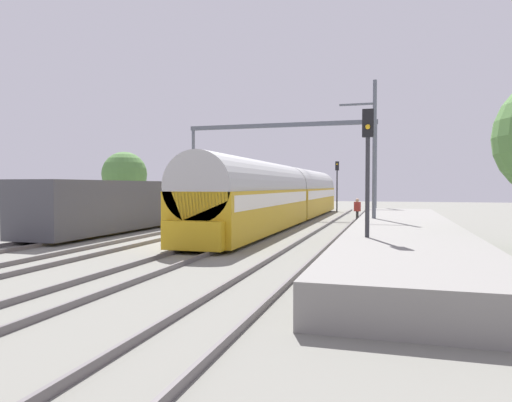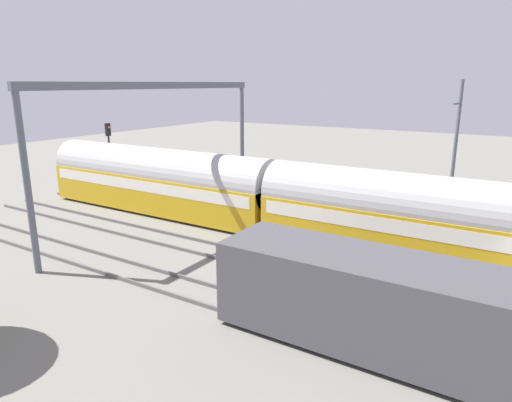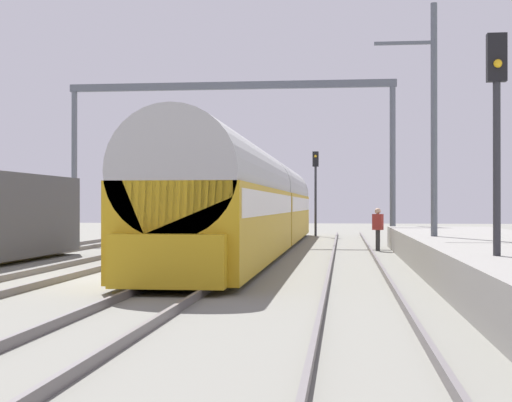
{
  "view_description": "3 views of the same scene",
  "coord_description": "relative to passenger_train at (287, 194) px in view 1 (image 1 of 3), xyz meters",
  "views": [
    {
      "loc": [
        9.09,
        -19.93,
        2.57
      ],
      "look_at": [
        1.95,
        4.65,
        1.75
      ],
      "focal_mm": 32.7,
      "sensor_mm": 36.0,
      "label": 1
    },
    {
      "loc": [
        -18.09,
        1.09,
        7.79
      ],
      "look_at": [
        -0.28,
        12.18,
        2.32
      ],
      "focal_mm": 31.73,
      "sensor_mm": 36.0,
      "label": 2
    },
    {
      "loc": [
        5.5,
        -19.4,
        1.85
      ],
      "look_at": [
        0.97,
        21.16,
        2.06
      ],
      "focal_mm": 54.98,
      "sensor_mm": 36.0,
      "label": 3
    }
  ],
  "objects": [
    {
      "name": "track_west",
      "position": [
        -3.89,
        -12.52,
        -1.89
      ],
      "size": [
        1.52,
        60.0,
        0.16
      ],
      "color": "#5F5A5A",
      "rests_on": "ground"
    },
    {
      "name": "track_east",
      "position": [
        0.0,
        -12.52,
        -1.89
      ],
      "size": [
        1.52,
        60.0,
        0.16
      ],
      "color": "#5F5A5A",
      "rests_on": "ground"
    },
    {
      "name": "passenger_train",
      "position": [
        0.0,
        0.0,
        0.0
      ],
      "size": [
        2.93,
        32.85,
        3.82
      ],
      "color": "gold",
      "rests_on": "ground"
    },
    {
      "name": "person_crossing",
      "position": [
        4.93,
        -0.08,
        -0.94
      ],
      "size": [
        0.46,
        0.38,
        1.73
      ],
      "rotation": [
        0.0,
        0.0,
        2.72
      ],
      "color": "#2F2F2F",
      "rests_on": "ground"
    },
    {
      "name": "freight_car",
      "position": [
        -7.79,
        -9.66,
        -0.5
      ],
      "size": [
        2.8,
        13.0,
        2.7
      ],
      "color": "#47474C",
      "rests_on": "ground"
    },
    {
      "name": "track_far_east",
      "position": [
        3.89,
        -12.52,
        -1.89
      ],
      "size": [
        1.52,
        60.0,
        0.16
      ],
      "color": "#5F5A5A",
      "rests_on": "ground"
    },
    {
      "name": "railway_signal_near",
      "position": [
        6.4,
        -16.91,
        1.26
      ],
      "size": [
        0.36,
        0.3,
        5.05
      ],
      "color": "#2D2D33",
      "rests_on": "ground"
    },
    {
      "name": "tree_west_background",
      "position": [
        -15.66,
        4.1,
        1.65
      ],
      "size": [
        3.95,
        3.95,
        5.61
      ],
      "color": "#4C3826",
      "rests_on": "ground"
    },
    {
      "name": "ground",
      "position": [
        -1.95,
        -12.52,
        -1.97
      ],
      "size": [
        120.0,
        120.0,
        0.0
      ],
      "primitive_type": "plane",
      "color": "slate"
    },
    {
      "name": "railway_signal_far",
      "position": [
        1.92,
        14.71,
        1.26
      ],
      "size": [
        0.36,
        0.3,
        5.04
      ],
      "color": "#2D2D33",
      "rests_on": "ground"
    },
    {
      "name": "platform",
      "position": [
        7.71,
        -10.52,
        -1.52
      ],
      "size": [
        4.4,
        28.0,
        0.9
      ],
      "color": "gray",
      "rests_on": "ground"
    },
    {
      "name": "track_far_west",
      "position": [
        -7.79,
        -12.52,
        -1.89
      ],
      "size": [
        1.52,
        60.0,
        0.16
      ],
      "color": "#5F5A5A",
      "rests_on": "ground"
    },
    {
      "name": "catenary_gantry",
      "position": [
        -1.95,
        5.86,
        3.91
      ],
      "size": [
        16.08,
        0.28,
        7.86
      ],
      "color": "slate",
      "rests_on": "ground"
    },
    {
      "name": "catenary_pole_east_mid",
      "position": [
        6.25,
        -7.69,
        2.18
      ],
      "size": [
        1.9,
        0.2,
        8.0
      ],
      "color": "slate",
      "rests_on": "ground"
    }
  ]
}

